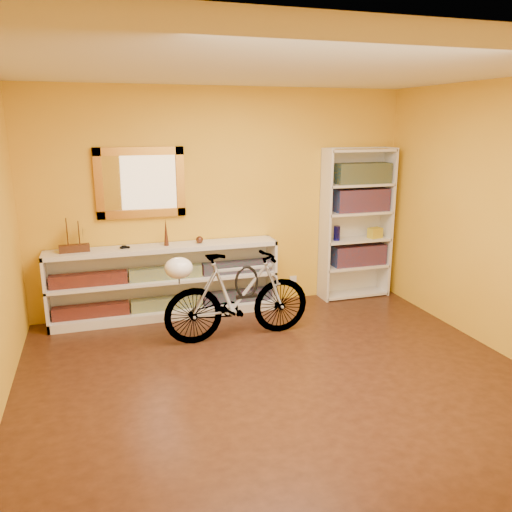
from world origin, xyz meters
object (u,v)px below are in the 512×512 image
object	(u,v)px
console_unit	(166,282)
bicycle	(238,296)
bookcase	(356,224)
helmet	(179,268)

from	to	relation	value
console_unit	bicycle	xyz separation A→B (m)	(0.63, -0.84, 0.04)
bookcase	helmet	bearing A→B (deg)	-159.93
bicycle	helmet	world-z (taller)	bicycle
bookcase	bicycle	size ratio (longest dim) A/B	1.20
console_unit	bookcase	size ratio (longest dim) A/B	1.37
bicycle	bookcase	bearing A→B (deg)	-66.01
console_unit	helmet	distance (m)	0.94
bookcase	bicycle	xyz separation A→B (m)	(-1.80, -0.86, -0.48)
helmet	console_unit	bearing A→B (deg)	91.81
bookcase	helmet	size ratio (longest dim) A/B	6.81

